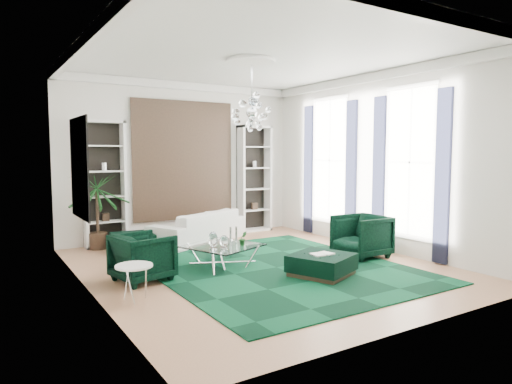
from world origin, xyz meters
TOP-DOWN VIEW (x-y plane):
  - floor at (0.00, 0.00)m, footprint 6.00×7.00m
  - ceiling at (0.00, 0.00)m, footprint 6.00×7.00m
  - wall_back at (0.00, 3.51)m, footprint 6.00×0.02m
  - wall_front at (0.00, -3.51)m, footprint 6.00×0.02m
  - wall_left at (-3.01, 0.00)m, footprint 0.02×7.00m
  - wall_right at (3.01, 0.00)m, footprint 0.02×7.00m
  - crown_molding at (0.00, 0.00)m, footprint 6.00×7.00m
  - ceiling_medallion at (0.00, 0.30)m, footprint 0.90×0.90m
  - tapestry at (0.00, 3.46)m, footprint 2.50×0.06m
  - shelving_left at (-1.95, 3.31)m, footprint 0.90×0.38m
  - shelving_right at (1.95, 3.31)m, footprint 0.90×0.38m
  - painting at (-2.97, 0.60)m, footprint 0.04×1.30m
  - window_near at (2.99, -0.90)m, footprint 0.03×1.10m
  - curtain_near_a at (2.96, -1.68)m, footprint 0.07×0.30m
  - curtain_near_b at (2.96, -0.12)m, footprint 0.07×0.30m
  - window_far at (2.99, 1.50)m, footprint 0.03×1.10m
  - curtain_far_a at (2.96, 0.72)m, footprint 0.07×0.30m
  - curtain_far_b at (2.96, 2.28)m, footprint 0.07×0.30m
  - rug at (0.18, -0.30)m, footprint 4.20×5.00m
  - sofa at (0.02, 2.70)m, footprint 2.66×1.93m
  - armchair_left at (-2.12, 0.20)m, footprint 1.01×0.99m
  - armchair_right at (2.14, -0.46)m, footprint 0.97×0.94m
  - coffee_table at (-0.58, 0.33)m, footprint 1.51×1.51m
  - ottoman_side at (-1.58, 2.56)m, footprint 0.90×0.90m
  - ottoman_front at (0.55, -1.12)m, footprint 1.21×1.21m
  - book at (0.55, -1.12)m, footprint 0.39×0.26m
  - side_table at (-2.55, -0.73)m, footprint 0.58×0.58m
  - palm at (-2.16, 3.15)m, footprint 1.64×1.64m
  - chandelier at (0.16, 0.51)m, footprint 0.88×0.88m
  - table_plant at (-0.29, 0.09)m, footprint 0.17×0.14m

SIDE VIEW (x-z plane):
  - floor at x=0.00m, z-range -0.02..0.00m
  - rug at x=0.18m, z-range 0.00..0.02m
  - ottoman_side at x=-1.58m, z-range 0.00..0.37m
  - ottoman_front at x=0.55m, z-range 0.00..0.37m
  - coffee_table at x=-0.58m, z-range 0.00..0.40m
  - side_table at x=-2.55m, z-range 0.00..0.50m
  - sofa at x=0.02m, z-range 0.00..0.73m
  - book at x=0.55m, z-range 0.37..0.40m
  - armchair_left at x=-2.12m, z-range 0.00..0.78m
  - armchair_right at x=2.14m, z-range 0.00..0.85m
  - table_plant at x=-0.29m, z-range 0.40..0.67m
  - palm at x=-2.16m, z-range 0.00..2.14m
  - shelving_left at x=-1.95m, z-range 0.00..2.80m
  - shelving_right at x=1.95m, z-range 0.00..2.80m
  - curtain_near_a at x=2.96m, z-range 0.02..3.27m
  - curtain_near_b at x=2.96m, z-range 0.02..3.27m
  - curtain_far_a at x=2.96m, z-range 0.02..3.27m
  - curtain_far_b at x=2.96m, z-range 0.02..3.27m
  - painting at x=-2.97m, z-range 1.05..2.65m
  - wall_back at x=0.00m, z-range 0.00..3.80m
  - wall_front at x=0.00m, z-range 0.00..3.80m
  - wall_left at x=-3.01m, z-range 0.00..3.80m
  - wall_right at x=3.01m, z-range 0.00..3.80m
  - tapestry at x=0.00m, z-range 0.50..3.30m
  - window_near at x=2.99m, z-range 0.45..3.35m
  - window_far at x=2.99m, z-range 0.45..3.35m
  - chandelier at x=0.16m, z-range 2.46..3.24m
  - crown_molding at x=0.00m, z-range 3.61..3.79m
  - ceiling_medallion at x=0.00m, z-range 3.75..3.79m
  - ceiling at x=0.00m, z-range 3.80..3.82m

